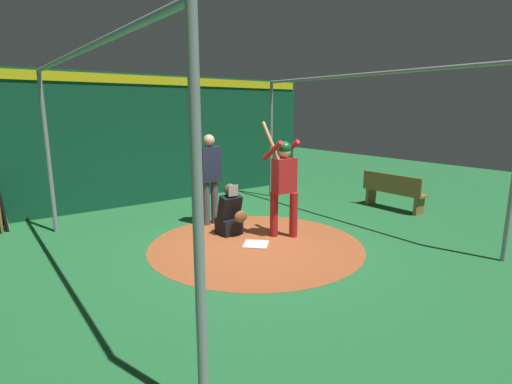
{
  "coord_description": "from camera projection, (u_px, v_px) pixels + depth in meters",
  "views": [
    {
      "loc": [
        5.27,
        -3.92,
        2.35
      ],
      "look_at": [
        0.0,
        0.0,
        0.95
      ],
      "focal_mm": 27.56,
      "sensor_mm": 36.0,
      "label": 1
    }
  ],
  "objects": [
    {
      "name": "ground_plane",
      "position": [
        256.0,
        245.0,
        6.92
      ],
      "size": [
        25.09,
        25.09,
        0.0
      ],
      "primitive_type": "plane",
      "color": "#216633"
    },
    {
      "name": "dirt_circle",
      "position": [
        256.0,
        244.0,
        6.92
      ],
      "size": [
        3.75,
        3.75,
        0.01
      ],
      "primitive_type": "cylinder",
      "color": "#9E4C28",
      "rests_on": "ground"
    },
    {
      "name": "home_plate",
      "position": [
        256.0,
        244.0,
        6.91
      ],
      "size": [
        0.59,
        0.59,
        0.01
      ],
      "primitive_type": "cube",
      "rotation": [
        0.0,
        0.0,
        0.79
      ],
      "color": "white",
      "rests_on": "dirt_circle"
    },
    {
      "name": "batter",
      "position": [
        284.0,
        179.0,
        7.15
      ],
      "size": [
        0.68,
        0.49,
        2.12
      ],
      "color": "maroon",
      "rests_on": "ground"
    },
    {
      "name": "catcher",
      "position": [
        230.0,
        214.0,
        7.41
      ],
      "size": [
        0.58,
        0.4,
        0.99
      ],
      "color": "black",
      "rests_on": "ground"
    },
    {
      "name": "umpire",
      "position": [
        210.0,
        174.0,
        7.94
      ],
      "size": [
        0.23,
        0.49,
        1.85
      ],
      "color": "#4C4C51",
      "rests_on": "ground"
    },
    {
      "name": "back_wall",
      "position": [
        156.0,
        139.0,
        9.88
      ],
      "size": [
        0.22,
        9.09,
        3.17
      ],
      "color": "#0F472D",
      "rests_on": "ground"
    },
    {
      "name": "cage_frame",
      "position": [
        256.0,
        121.0,
        6.47
      ],
      "size": [
        5.92,
        5.43,
        3.05
      ],
      "color": "gray",
      "rests_on": "ground"
    },
    {
      "name": "bench",
      "position": [
        393.0,
        191.0,
        9.27
      ],
      "size": [
        1.55,
        0.36,
        0.85
      ],
      "color": "olive",
      "rests_on": "ground"
    }
  ]
}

